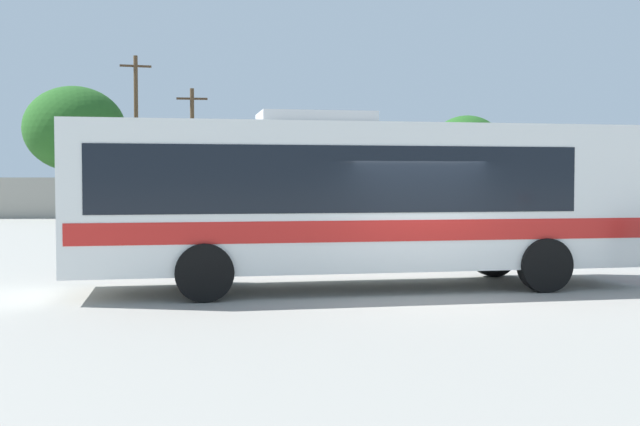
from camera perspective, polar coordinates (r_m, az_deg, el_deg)
ground_plane at (r=24.36m, az=2.94°, el=-2.61°), size 300.00×300.00×0.00m
perimeter_wall at (r=43.95m, az=0.06°, el=1.15°), size 80.00×0.30×2.28m
coach_bus_white_red at (r=15.29m, az=2.25°, el=1.33°), size 11.34×3.91×3.46m
parked_car_leftmost_black at (r=40.23m, az=-12.24°, el=0.45°), size 4.67×2.28×1.46m
parked_car_second_dark_blue at (r=39.04m, az=-2.93°, el=0.48°), size 4.22×2.24×1.51m
parked_car_third_red at (r=39.62m, az=4.97°, el=0.46°), size 4.41×2.13×1.45m
parked_car_rightmost_maroon at (r=42.11m, az=13.90°, el=0.56°), size 4.15×2.16×1.53m
utility_pole_near at (r=46.37m, az=-13.42°, el=5.75°), size 1.78×0.50×9.35m
utility_pole_far at (r=46.05m, az=-9.41°, el=4.65°), size 1.80×0.27×7.50m
roadside_tree_left at (r=47.48m, az=-17.67°, el=5.93°), size 5.85×5.85×7.60m
roadside_tree_midleft at (r=48.09m, az=-1.50°, el=4.72°), size 3.22×3.22×5.44m
roadside_tree_midright at (r=50.11m, az=10.78°, el=4.86°), size 4.57×4.57×6.24m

